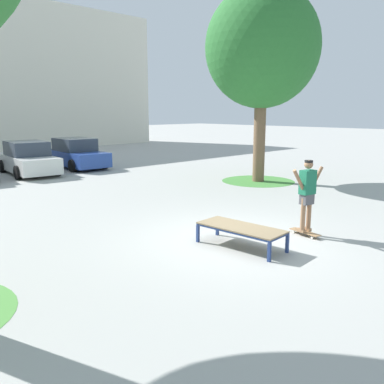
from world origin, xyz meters
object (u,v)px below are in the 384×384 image
skate_box (241,229)px  tree_near_right (262,48)px  car_white (28,159)px  car_blue (76,154)px  skater (307,191)px  skateboard (305,232)px

skate_box → tree_near_right: bearing=34.1°
car_white → car_blue: size_ratio=1.02×
car_white → skater: bearing=-87.6°
skate_box → car_blue: 14.41m
car_blue → skateboard: bearing=-98.2°
car_white → tree_near_right: bearing=-55.2°
skater → skateboard: bearing=-100.5°
car_blue → tree_near_right: bearing=-69.9°
skate_box → car_white: car_white is taller
skate_box → car_white: size_ratio=0.44×
skate_box → car_white: (1.15, 13.46, 0.28)m
skater → car_white: bearing=92.4°
skateboard → car_blue: car_blue is taller
skater → car_blue: (2.09, 14.42, -0.38)m
skate_box → tree_near_right: (7.14, 4.84, 4.89)m
skater → tree_near_right: 8.70m
skateboard → car_blue: 14.58m
skater → car_white: 14.00m
skate_box → skateboard: bearing=-16.8°
skateboard → skate_box: bearing=163.2°
skate_box → car_blue: car_blue is taller
skate_box → skateboard: 1.85m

